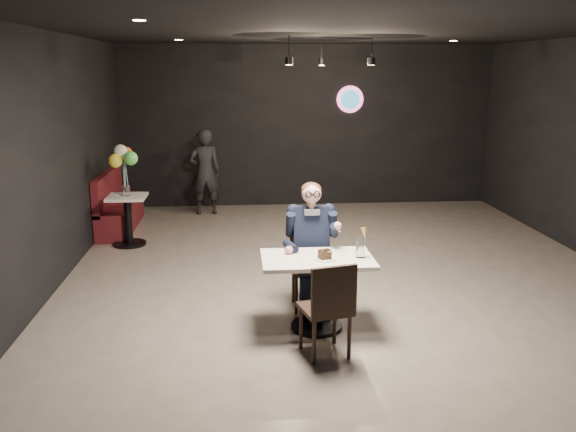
{
  "coord_description": "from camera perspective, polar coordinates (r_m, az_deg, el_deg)",
  "views": [
    {
      "loc": [
        -1.32,
        -6.99,
        2.57
      ],
      "look_at": [
        -0.79,
        -0.69,
        1.03
      ],
      "focal_mm": 38.0,
      "sensor_mm": 36.0,
      "label": 1
    }
  ],
  "objects": [
    {
      "name": "mint_leaf",
      "position": [
        5.92,
        3.91,
        -3.32
      ],
      "size": [
        0.06,
        0.04,
        0.01
      ],
      "primitive_type": "ellipsoid",
      "color": "green",
      "rests_on": "cake_slice"
    },
    {
      "name": "booth_bench",
      "position": [
        10.3,
        -15.46,
        1.42
      ],
      "size": [
        0.47,
        1.88,
        0.94
      ],
      "primitive_type": "cube",
      "color": "#460F18",
      "rests_on": "floor"
    },
    {
      "name": "cake_slice",
      "position": [
        5.95,
        3.46,
        -3.63
      ],
      "size": [
        0.13,
        0.12,
        0.08
      ],
      "primitive_type": "cube",
      "rotation": [
        0.0,
        0.0,
        0.35
      ],
      "color": "black",
      "rests_on": "dessert_plate"
    },
    {
      "name": "wafer_cone",
      "position": [
        6.0,
        7.17,
        -1.65
      ],
      "size": [
        0.08,
        0.08,
        0.13
      ],
      "primitive_type": "cone",
      "rotation": [
        0.0,
        0.0,
        0.26
      ],
      "color": "tan",
      "rests_on": "sundae_glass"
    },
    {
      "name": "seated_man",
      "position": [
        6.56,
        2.13,
        -2.7
      ],
      "size": [
        0.6,
        0.8,
        1.44
      ],
      "primitive_type": "cube",
      "color": "black",
      "rests_on": "floor"
    },
    {
      "name": "pendant_lights",
      "position": [
        9.09,
        3.73,
        15.61
      ],
      "size": [
        1.4,
        1.2,
        0.36
      ],
      "primitive_type": "cube",
      "color": "black",
      "rests_on": "floor"
    },
    {
      "name": "passerby",
      "position": [
        10.99,
        -7.78,
        4.11
      ],
      "size": [
        0.6,
        0.43,
        1.53
      ],
      "primitive_type": "imported",
      "rotation": [
        0.0,
        0.0,
        3.26
      ],
      "color": "black",
      "rests_on": "floor"
    },
    {
      "name": "side_table",
      "position": [
        9.31,
        -14.7,
        -0.58
      ],
      "size": [
        0.55,
        0.55,
        0.69
      ],
      "primitive_type": "cube",
      "color": "white",
      "rests_on": "floor"
    },
    {
      "name": "floor",
      "position": [
        7.56,
        5.61,
        -6.26
      ],
      "size": [
        9.0,
        9.0,
        0.0
      ],
      "primitive_type": "plane",
      "color": "gray",
      "rests_on": "ground"
    },
    {
      "name": "balloon_bunch",
      "position": [
        9.15,
        -15.02,
        4.65
      ],
      "size": [
        0.37,
        0.37,
        0.62
      ],
      "primitive_type": "cube",
      "color": "yellow",
      "rests_on": "balloon_vase"
    },
    {
      "name": "main_table",
      "position": [
        6.15,
        2.72,
        -7.22
      ],
      "size": [
        1.1,
        0.7,
        0.75
      ],
      "primitive_type": "cube",
      "color": "white",
      "rests_on": "floor"
    },
    {
      "name": "chair_near",
      "position": [
        5.59,
        3.49,
        -8.49
      ],
      "size": [
        0.52,
        0.55,
        0.92
      ],
      "primitive_type": "cube",
      "rotation": [
        0.0,
        0.0,
        0.24
      ],
      "color": "black",
      "rests_on": "floor"
    },
    {
      "name": "chair_far",
      "position": [
        6.64,
        2.11,
        -4.85
      ],
      "size": [
        0.42,
        0.46,
        0.92
      ],
      "primitive_type": "cube",
      "color": "black",
      "rests_on": "floor"
    },
    {
      "name": "balloon_vase",
      "position": [
        9.21,
        -14.88,
        2.33
      ],
      "size": [
        0.11,
        0.11,
        0.16
      ],
      "primitive_type": "cylinder",
      "color": "silver",
      "rests_on": "side_table"
    },
    {
      "name": "sundae_glass",
      "position": [
        6.04,
        6.76,
        -2.99
      ],
      "size": [
        0.08,
        0.08,
        0.19
      ],
      "primitive_type": "cylinder",
      "color": "silver",
      "rests_on": "main_table"
    },
    {
      "name": "wall_sign",
      "position": [
        11.66,
        5.82,
        10.81
      ],
      "size": [
        0.5,
        0.06,
        0.5
      ],
      "primitive_type": null,
      "color": "pink",
      "rests_on": "floor"
    },
    {
      "name": "dessert_plate",
      "position": [
        5.97,
        3.56,
        -4.0
      ],
      "size": [
        0.23,
        0.23,
        0.01
      ],
      "primitive_type": "cylinder",
      "color": "white",
      "rests_on": "main_table"
    }
  ]
}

